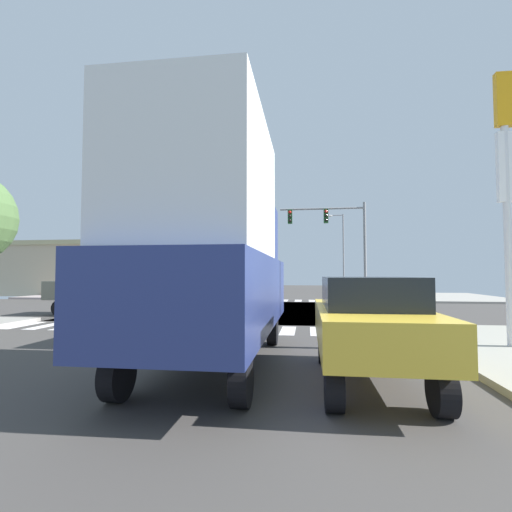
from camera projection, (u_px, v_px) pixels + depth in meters
name	position (u px, v px, depth m)	size (l,w,h in m)	color
ground	(235.00, 310.00, 20.47)	(90.00, 90.00, 0.05)	#433F3C
sidewalk_corner_ne	(420.00, 297.00, 30.59)	(12.00, 12.00, 0.14)	#A09B91
sidewalk_corner_nw	(120.00, 295.00, 34.11)	(12.00, 12.00, 0.14)	#A39492
crosswalk_near	(189.00, 329.00, 13.28)	(13.50, 2.00, 0.01)	white
crosswalk_far	(251.00, 300.00, 27.73)	(13.50, 2.00, 0.01)	white
traffic_signal_mast	(332.00, 229.00, 27.15)	(6.15, 0.55, 7.09)	gray
street_lamp	(341.00, 246.00, 39.81)	(1.78, 0.32, 8.30)	gray
bank_building	(76.00, 269.00, 35.71)	(16.77, 7.43, 4.87)	tan
pickup_nearside_1	(101.00, 288.00, 17.86)	(5.10, 2.00, 2.35)	black
sedan_farside_1	(239.00, 280.00, 49.37)	(1.80, 4.30, 1.88)	black
sedan_crossing_2	(369.00, 320.00, 6.67)	(1.80, 4.30, 1.88)	black
box_truck_queued_1	(215.00, 244.00, 7.89)	(2.40, 7.20, 4.85)	black
sedan_leading_3	(212.00, 283.00, 35.32)	(1.80, 4.30, 1.88)	black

